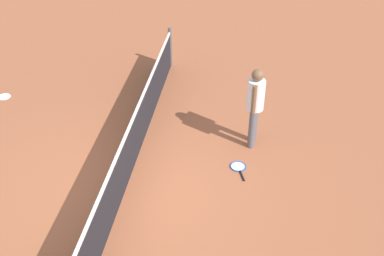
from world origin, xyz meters
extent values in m
plane|color=#9E5638|center=(0.00, 0.00, 0.00)|extent=(40.00, 40.00, 0.00)
cylinder|color=#4C4C51|center=(5.00, 0.00, 0.54)|extent=(0.09, 0.09, 1.07)
cube|color=black|center=(0.00, 0.00, 0.46)|extent=(10.00, 0.02, 0.91)
cube|color=white|center=(0.00, 0.00, 0.94)|extent=(10.00, 0.04, 0.06)
cylinder|color=#595960|center=(1.67, -2.21, 0.42)|extent=(0.16, 0.16, 0.85)
cylinder|color=#595960|center=(1.89, -2.25, 0.42)|extent=(0.16, 0.16, 0.85)
cylinder|color=white|center=(1.78, -2.23, 1.16)|extent=(0.39, 0.39, 0.62)
cylinder|color=brown|center=(1.56, -2.20, 1.18)|extent=(0.10, 0.10, 0.58)
cylinder|color=brown|center=(1.99, -2.27, 1.18)|extent=(0.10, 0.10, 0.58)
sphere|color=brown|center=(1.78, -2.23, 1.58)|extent=(0.26, 0.26, 0.23)
torus|color=blue|center=(0.99, -2.00, 0.01)|extent=(0.40, 0.40, 0.02)
cylinder|color=silver|center=(0.99, -2.00, 0.01)|extent=(0.34, 0.34, 0.00)
cylinder|color=black|center=(0.72, -2.08, 0.02)|extent=(0.28, 0.12, 0.03)
torus|color=white|center=(2.86, 3.67, 0.01)|extent=(0.38, 0.38, 0.02)
cylinder|color=silver|center=(2.86, 3.67, 0.01)|extent=(0.32, 0.32, 0.00)
camera|label=1|loc=(-5.90, -2.00, 5.66)|focal=43.07mm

